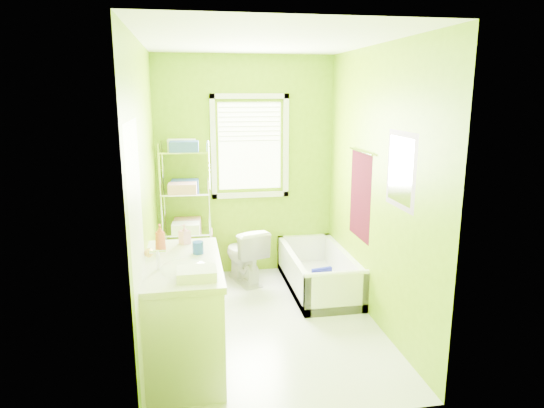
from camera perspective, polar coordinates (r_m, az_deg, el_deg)
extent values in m
plane|color=silver|center=(4.81, -0.72, -13.87)|extent=(2.90, 2.90, 0.00)
cube|color=#719E07|center=(5.79, -3.10, 4.32)|extent=(2.10, 0.04, 2.60)
cube|color=#719E07|center=(3.00, 3.74, -4.00)|extent=(2.10, 0.04, 2.60)
cube|color=#719E07|center=(4.34, -14.59, 0.95)|extent=(0.04, 2.90, 2.60)
cube|color=#719E07|center=(4.66, 12.08, 1.91)|extent=(0.04, 2.90, 2.60)
cube|color=white|center=(4.31, -0.82, 18.68)|extent=(2.10, 2.90, 0.04)
cube|color=white|center=(5.75, -2.62, 6.78)|extent=(0.74, 0.01, 1.01)
cube|color=white|center=(5.83, -2.54, 1.08)|extent=(0.92, 0.05, 0.06)
cube|color=white|center=(5.70, -2.66, 12.57)|extent=(0.92, 0.05, 0.06)
cube|color=white|center=(5.70, -6.92, 6.64)|extent=(0.06, 0.05, 1.22)
cube|color=white|center=(5.81, 1.64, 6.85)|extent=(0.06, 0.05, 1.22)
cube|color=white|center=(5.71, -2.62, 9.65)|extent=(0.72, 0.02, 0.50)
cube|color=white|center=(3.46, -15.31, -7.35)|extent=(0.02, 0.80, 2.00)
sphere|color=gold|center=(3.76, -14.31, -5.60)|extent=(0.07, 0.07, 0.07)
cube|color=#3E0711|center=(5.00, 10.35, 0.99)|extent=(0.02, 0.58, 0.90)
cylinder|color=silver|center=(4.93, 10.40, 6.11)|extent=(0.02, 0.62, 0.02)
cube|color=#CC5972|center=(4.12, 14.95, 3.84)|extent=(0.02, 0.54, 0.64)
cube|color=white|center=(4.11, 14.85, 3.84)|extent=(0.01, 0.44, 0.54)
cube|color=white|center=(5.59, 5.41, -9.39)|extent=(0.66, 1.41, 0.09)
cube|color=white|center=(5.46, 2.41, -8.04)|extent=(0.07, 1.41, 0.42)
cube|color=white|center=(5.62, 8.39, -7.58)|extent=(0.07, 1.41, 0.42)
cube|color=white|center=(4.93, 7.56, -10.54)|extent=(0.66, 0.07, 0.42)
cube|color=white|center=(6.15, 3.77, -5.62)|extent=(0.66, 0.07, 0.42)
cylinder|color=white|center=(4.85, 7.63, -8.24)|extent=(0.66, 0.07, 0.07)
cylinder|color=#131AB4|center=(5.25, 6.48, -10.09)|extent=(0.33, 0.33, 0.06)
cylinder|color=orange|center=(5.22, 6.50, -9.56)|extent=(0.31, 0.31, 0.05)
cube|color=#131AB4|center=(5.31, 5.86, -8.57)|extent=(0.23, 0.09, 0.21)
imported|color=white|center=(5.67, -3.27, -5.96)|extent=(0.56, 0.73, 0.66)
cube|color=white|center=(4.05, -10.31, -12.88)|extent=(0.58, 1.15, 0.84)
cube|color=silver|center=(3.88, -10.58, -6.97)|extent=(0.61, 1.18, 0.05)
ellipsoid|color=white|center=(3.74, -10.27, -7.85)|extent=(0.40, 0.52, 0.14)
cylinder|color=silver|center=(3.71, -13.25, -6.51)|extent=(0.03, 0.03, 0.16)
cylinder|color=silver|center=(3.69, -13.31, -5.48)|extent=(0.12, 0.02, 0.02)
imported|color=#DB5640|center=(4.10, -13.02, -3.92)|extent=(0.10, 0.10, 0.23)
imported|color=#F09BCC|center=(4.28, -10.24, -3.50)|extent=(0.11, 0.11, 0.17)
cylinder|color=#1C46B8|center=(4.01, -8.70, -5.10)|extent=(0.09, 0.09, 0.10)
cube|color=white|center=(3.51, -8.86, -8.07)|extent=(0.28, 0.22, 0.07)
cylinder|color=silver|center=(5.46, -12.83, -1.69)|extent=(0.02, 0.02, 1.64)
cylinder|color=silver|center=(5.76, -12.54, -0.89)|extent=(0.02, 0.02, 1.64)
cylinder|color=silver|center=(5.43, -7.32, -1.54)|extent=(0.02, 0.02, 1.64)
cylinder|color=silver|center=(5.74, -7.33, -0.74)|extent=(0.02, 0.02, 1.64)
cube|color=silver|center=(5.79, -9.75, -7.61)|extent=(0.56, 0.37, 0.02)
cube|color=silver|center=(5.64, -9.93, -3.22)|extent=(0.56, 0.37, 0.02)
cube|color=silver|center=(5.53, -10.11, 1.37)|extent=(0.56, 0.37, 0.02)
cube|color=silver|center=(5.46, -10.31, 6.11)|extent=(0.56, 0.37, 0.02)
cube|color=#3156B3|center=(5.35, -10.30, 6.68)|extent=(0.32, 0.22, 0.11)
cube|color=white|center=(5.58, -10.57, 6.92)|extent=(0.32, 0.22, 0.11)
cube|color=#D69296|center=(5.42, -10.48, 1.82)|extent=(0.32, 0.22, 0.11)
cube|color=#3156B3|center=(5.64, -10.19, 2.27)|extent=(0.32, 0.22, 0.11)
cube|color=white|center=(5.55, -10.10, -2.81)|extent=(0.32, 0.22, 0.11)
cube|color=#D69296|center=(5.75, -9.90, -2.23)|extent=(0.32, 0.22, 0.11)
cube|color=#D69296|center=(5.71, -7.09, -5.65)|extent=(0.04, 0.29, 0.51)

